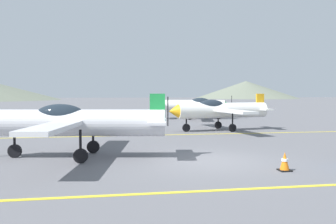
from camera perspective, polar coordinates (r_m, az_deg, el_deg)
ground_plane at (r=12.13m, az=7.02°, el=-8.22°), size 400.00×400.00×0.00m
apron_line_near at (r=8.84m, az=13.67°, el=-12.56°), size 80.00×0.16×0.01m
apron_line_far at (r=19.49m, az=0.73°, el=-3.89°), size 80.00×0.16×0.01m
airplane_near at (r=12.90m, az=-15.50°, el=-1.61°), size 6.97×7.98×2.39m
airplane_mid at (r=21.91m, az=8.63°, el=0.36°), size 6.97×7.98×2.39m
airplane_far at (r=31.70m, az=4.51°, el=1.23°), size 6.98×7.95×2.39m
traffic_cone_side at (r=11.07m, az=19.18°, el=-7.96°), size 0.36×0.36×0.59m
hill_centerleft at (r=173.25m, az=13.08°, el=3.69°), size 51.44×51.44×8.75m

